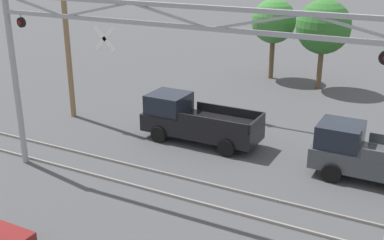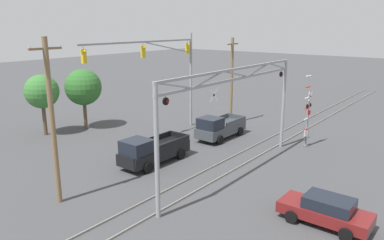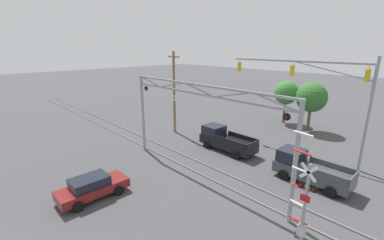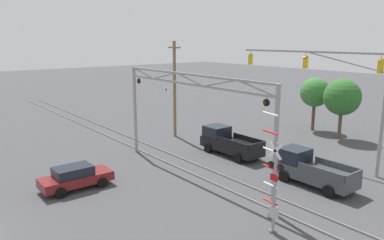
# 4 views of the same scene
# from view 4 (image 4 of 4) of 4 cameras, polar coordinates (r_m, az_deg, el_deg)

# --- Properties ---
(rail_track_near) EXTENTS (80.00, 0.08, 0.10)m
(rail_track_near) POSITION_cam_4_polar(r_m,az_deg,el_deg) (25.85, 0.15, -8.24)
(rail_track_near) COLOR gray
(rail_track_near) RESTS_ON ground_plane
(rail_track_far) EXTENTS (80.00, 0.08, 0.10)m
(rail_track_far) POSITION_cam_4_polar(r_m,az_deg,el_deg) (26.71, 2.58, -7.57)
(rail_track_far) COLOR gray
(rail_track_far) RESTS_ON ground_plane
(crossing_gantry) EXTENTS (14.57, 0.28, 6.94)m
(crossing_gantry) POSITION_cam_4_polar(r_m,az_deg,el_deg) (24.42, -0.39, 2.31)
(crossing_gantry) COLOR gray
(crossing_gantry) RESTS_ON ground_plane
(crossing_signal_mast) EXTENTS (1.34, 0.35, 5.80)m
(crossing_signal_mast) POSITION_cam_4_polar(r_m,az_deg,el_deg) (18.27, 12.35, -10.16)
(crossing_signal_mast) COLOR gray
(crossing_signal_mast) RESTS_ON ground_plane
(traffic_signal_span) EXTENTS (12.46, 0.39, 8.76)m
(traffic_signal_span) POSITION_cam_4_polar(r_m,az_deg,el_deg) (28.44, 21.96, 5.32)
(traffic_signal_span) COLOR gray
(traffic_signal_span) RESTS_ON ground_plane
(pickup_truck_lead) EXTENTS (5.51, 2.17, 2.09)m
(pickup_truck_lead) POSITION_cam_4_polar(r_m,az_deg,el_deg) (30.23, 5.52, -3.40)
(pickup_truck_lead) COLOR black
(pickup_truck_lead) RESTS_ON ground_plane
(pickup_truck_following) EXTENTS (5.16, 2.17, 2.09)m
(pickup_truck_following) POSITION_cam_4_polar(r_m,az_deg,el_deg) (25.16, 17.60, -7.19)
(pickup_truck_following) COLOR #3D4247
(pickup_truck_following) RESTS_ON ground_plane
(sedan_waiting) EXTENTS (2.03, 4.33, 1.45)m
(sedan_waiting) POSITION_cam_4_polar(r_m,az_deg,el_deg) (24.46, -17.35, -8.29)
(sedan_waiting) COLOR maroon
(sedan_waiting) RESTS_ON ground_plane
(utility_pole_left) EXTENTS (1.80, 0.28, 8.94)m
(utility_pole_left) POSITION_cam_4_polar(r_m,az_deg,el_deg) (35.02, -2.66, 4.87)
(utility_pole_left) COLOR brown
(utility_pole_left) RESTS_ON ground_plane
(background_tree_beyond_span) EXTENTS (2.93, 2.93, 5.35)m
(background_tree_beyond_span) POSITION_cam_4_polar(r_m,az_deg,el_deg) (39.49, 18.23, 4.00)
(background_tree_beyond_span) COLOR brown
(background_tree_beyond_span) RESTS_ON ground_plane
(background_tree_far_left_verge) EXTENTS (3.34, 3.34, 5.58)m
(background_tree_far_left_verge) POSITION_cam_4_polar(r_m,az_deg,el_deg) (36.79, 21.91, 3.22)
(background_tree_far_left_verge) COLOR brown
(background_tree_far_left_verge) RESTS_ON ground_plane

